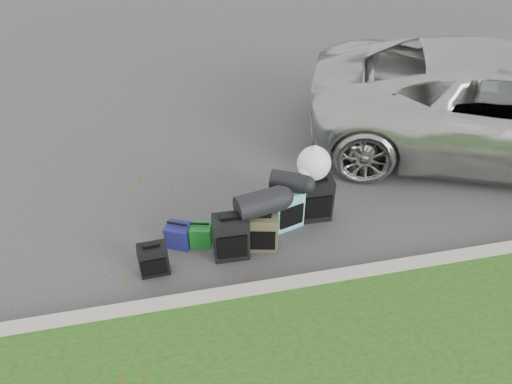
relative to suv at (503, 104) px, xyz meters
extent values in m
plane|color=#383535|center=(-3.95, -1.19, -0.81)|extent=(120.00, 120.00, 0.00)
cube|color=#9E937F|center=(-3.95, -2.19, -0.73)|extent=(120.00, 0.18, 0.15)
imported|color=#B7B7B2|center=(0.00, 0.00, 0.00)|extent=(6.41, 4.63, 1.62)
cube|color=black|center=(-5.41, -1.58, -0.59)|extent=(0.36, 0.21, 0.44)
cube|color=black|center=(-4.46, -1.49, -0.50)|extent=(0.44, 0.27, 0.62)
cube|color=#3B3824|center=(-4.05, -1.43, -0.55)|extent=(0.43, 0.32, 0.53)
cube|color=#58A1AD|center=(-3.66, -1.10, -0.52)|extent=(0.45, 0.34, 0.58)
cube|color=black|center=(-3.24, -1.02, -0.49)|extent=(0.43, 0.27, 0.64)
cube|color=#186D20|center=(-4.81, -1.21, -0.66)|extent=(0.31, 0.27, 0.30)
cube|color=navy|center=(-5.09, -1.17, -0.65)|extent=(0.36, 0.33, 0.32)
cylinder|color=black|center=(-4.08, -1.37, -0.13)|extent=(0.63, 0.42, 0.31)
cylinder|color=black|center=(-3.64, -1.05, -0.10)|extent=(0.52, 0.43, 0.25)
sphere|color=white|center=(-3.29, -0.95, 0.05)|extent=(0.44, 0.44, 0.44)
camera|label=1|loc=(-5.04, -5.80, 3.78)|focal=35.00mm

